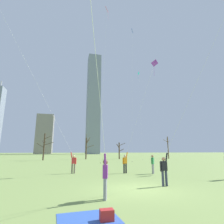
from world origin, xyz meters
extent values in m
plane|color=#7A934C|center=(0.00, 0.00, 0.00)|extent=(400.00, 400.00, 0.00)
cylinder|color=#726656|center=(-3.10, 7.61, 0.42)|extent=(0.14, 0.14, 0.85)
cylinder|color=#726656|center=(-3.32, 7.59, 0.42)|extent=(0.14, 0.14, 0.85)
cube|color=red|center=(-3.21, 7.60, 1.12)|extent=(0.36, 0.24, 0.54)
sphere|color=beige|center=(-3.21, 7.60, 1.51)|extent=(0.22, 0.22, 0.22)
cylinder|color=red|center=(-3.00, 7.63, 1.09)|extent=(0.09, 0.09, 0.55)
cylinder|color=red|center=(-3.42, 7.57, 1.59)|extent=(0.21, 0.11, 0.56)
cylinder|color=silver|center=(-8.09, 8.15, 10.33)|extent=(9.36, 1.17, 16.98)
cylinder|color=#33384C|center=(1.69, 0.38, 0.42)|extent=(0.14, 0.14, 0.85)
cylinder|color=#33384C|center=(1.91, 0.39, 0.42)|extent=(0.14, 0.14, 0.85)
cube|color=black|center=(1.80, 0.38, 1.12)|extent=(0.35, 0.21, 0.54)
sphere|color=#9E7051|center=(1.80, 0.38, 1.51)|extent=(0.22, 0.22, 0.22)
cylinder|color=black|center=(1.59, 0.37, 1.09)|extent=(0.09, 0.09, 0.55)
cylinder|color=black|center=(2.01, 0.39, 1.59)|extent=(0.21, 0.10, 0.56)
cylinder|color=silver|center=(5.98, -0.63, 9.97)|extent=(7.96, 2.06, 16.25)
cylinder|color=gray|center=(-2.08, -1.57, 0.42)|extent=(0.14, 0.14, 0.85)
cylinder|color=gray|center=(-2.14, -1.78, 0.42)|extent=(0.14, 0.14, 0.85)
cube|color=purple|center=(-2.11, -1.68, 1.12)|extent=(0.28, 0.38, 0.54)
sphere|color=brown|center=(-2.11, -1.68, 1.51)|extent=(0.22, 0.22, 0.22)
cylinder|color=purple|center=(-2.05, -1.47, 1.09)|extent=(0.09, 0.09, 0.55)
cylinder|color=purple|center=(-2.16, -1.88, 1.59)|extent=(0.14, 0.22, 0.56)
cylinder|color=black|center=(1.28, 6.64, 0.42)|extent=(0.14, 0.14, 0.85)
cylinder|color=black|center=(1.49, 6.70, 0.42)|extent=(0.14, 0.14, 0.85)
cube|color=orange|center=(1.38, 6.67, 1.12)|extent=(0.38, 0.28, 0.54)
sphere|color=beige|center=(1.38, 6.67, 1.51)|extent=(0.22, 0.22, 0.22)
cylinder|color=orange|center=(1.18, 6.62, 1.09)|extent=(0.09, 0.09, 0.55)
cylinder|color=orange|center=(1.58, 6.73, 1.59)|extent=(0.22, 0.14, 0.56)
cube|color=purple|center=(5.67, 8.09, 12.11)|extent=(0.91, 0.32, 0.85)
cylinder|color=black|center=(5.67, 8.09, 12.11)|extent=(0.11, 0.28, 0.54)
cylinder|color=purple|center=(5.62, 8.25, 11.18)|extent=(0.02, 0.02, 1.25)
cylinder|color=silver|center=(3.63, 7.41, 6.98)|extent=(4.10, 1.38, 10.27)
cylinder|color=gray|center=(3.74, 5.81, 0.42)|extent=(0.14, 0.14, 0.85)
cylinder|color=gray|center=(3.60, 5.64, 0.42)|extent=(0.14, 0.14, 0.85)
cube|color=#338C4C|center=(3.67, 5.72, 1.12)|extent=(0.37, 0.39, 0.54)
sphere|color=#9E7051|center=(3.67, 5.72, 1.51)|extent=(0.22, 0.22, 0.22)
cylinder|color=#338C4C|center=(3.81, 5.88, 1.09)|extent=(0.09, 0.09, 0.55)
cylinder|color=#338C4C|center=(3.54, 5.56, 1.09)|extent=(0.09, 0.09, 0.55)
cube|color=teal|center=(13.87, 32.91, 22.83)|extent=(0.69, 0.94, 1.10)
cylinder|color=black|center=(13.87, 32.91, 22.83)|extent=(0.29, 0.11, 0.70)
cylinder|color=teal|center=(13.70, 32.97, 21.63)|extent=(0.02, 0.02, 1.58)
cylinder|color=silver|center=(13.29, 31.18, 11.44)|extent=(1.16, 3.48, 22.79)
cylinder|color=#3F3833|center=(12.71, 29.45, 0.04)|extent=(0.10, 0.10, 0.08)
cube|color=blue|center=(6.94, 18.64, 24.44)|extent=(0.53, 0.96, 1.04)
cylinder|color=black|center=(6.94, 18.64, 24.44)|extent=(0.27, 0.07, 0.67)
cylinder|color=silver|center=(7.43, 20.89, 12.24)|extent=(0.98, 4.52, 24.40)
cylinder|color=#3F3833|center=(7.91, 23.15, 0.04)|extent=(0.10, 0.10, 0.08)
cube|color=pink|center=(1.02, 14.00, 23.89)|extent=(0.58, 1.03, 1.06)
cylinder|color=black|center=(1.02, 14.00, 23.89)|extent=(0.42, 0.05, 0.65)
cylinder|color=pink|center=(1.26, 13.99, 22.71)|extent=(0.02, 0.02, 1.60)
cylinder|color=silver|center=(1.25, 17.27, 11.97)|extent=(0.47, 6.55, 23.85)
cylinder|color=#3F3833|center=(1.48, 20.54, 0.04)|extent=(0.10, 0.10, 0.08)
cube|color=#3359B2|center=(-3.00, -3.61, 0.01)|extent=(1.91, 1.55, 0.01)
cube|color=#B22626|center=(-2.50, -3.91, 0.16)|extent=(0.40, 0.28, 0.30)
cylinder|color=#4C3828|center=(8.69, 34.82, 2.03)|extent=(0.32, 0.32, 4.07)
cylinder|color=#4C3828|center=(9.36, 34.40, 3.60)|extent=(1.44, 0.96, 0.74)
cylinder|color=#4C3828|center=(8.48, 35.37, 3.24)|extent=(0.57, 1.21, 0.99)
cylinder|color=#4C3828|center=(8.31, 34.35, 3.02)|extent=(0.90, 1.09, 1.16)
cylinder|color=#4C3828|center=(8.59, 34.28, 3.54)|extent=(0.34, 1.18, 0.96)
cylinder|color=#4C3828|center=(9.11, 34.21, 2.18)|extent=(1.01, 1.36, 0.72)
cylinder|color=#4C3828|center=(0.43, 35.49, 2.56)|extent=(0.31, 0.31, 5.12)
cylinder|color=#4C3828|center=(0.37, 34.74, 5.32)|extent=(0.20, 1.56, 1.40)
cylinder|color=#4C3828|center=(0.72, 35.10, 4.19)|extent=(0.78, 0.95, 1.07)
cylinder|color=#4C3828|center=(0.78, 34.67, 4.63)|extent=(0.82, 1.72, 1.23)
cylinder|color=#4C3828|center=(1.33, 35.42, 3.06)|extent=(1.86, 0.24, 0.67)
cylinder|color=#423326|center=(-9.02, 32.31, 2.88)|extent=(0.30, 0.30, 5.75)
cylinder|color=#423326|center=(-9.77, 32.17, 3.15)|extent=(1.57, 0.40, 1.01)
cylinder|color=#423326|center=(-9.27, 32.67, 3.84)|extent=(0.60, 0.83, 0.83)
cylinder|color=#423326|center=(-8.36, 32.10, 4.88)|extent=(1.41, 0.54, 0.69)
cylinder|color=#423326|center=(-8.04, 31.92, 3.53)|extent=(2.03, 0.91, 0.72)
cylinder|color=#423326|center=(-8.84, 31.57, 3.65)|extent=(0.50, 1.53, 0.57)
cylinder|color=brown|center=(21.99, 34.07, 2.88)|extent=(0.25, 0.25, 5.77)
cylinder|color=brown|center=(21.51, 33.42, 4.81)|extent=(1.05, 1.36, 0.62)
cylinder|color=brown|center=(21.55, 34.37, 4.66)|extent=(1.00, 0.74, 0.75)
cylinder|color=brown|center=(22.12, 33.65, 4.41)|extent=(0.34, 0.90, 0.79)
cube|color=gray|center=(-21.53, 128.09, 14.06)|extent=(11.62, 9.71, 28.13)
cylinder|color=#99999E|center=(-54.21, 127.78, 49.32)|extent=(0.80, 0.80, 4.91)
cube|color=gray|center=(11.03, 108.47, 34.26)|extent=(8.66, 10.01, 68.52)
camera|label=1|loc=(-3.66, -9.47, 1.97)|focal=28.51mm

